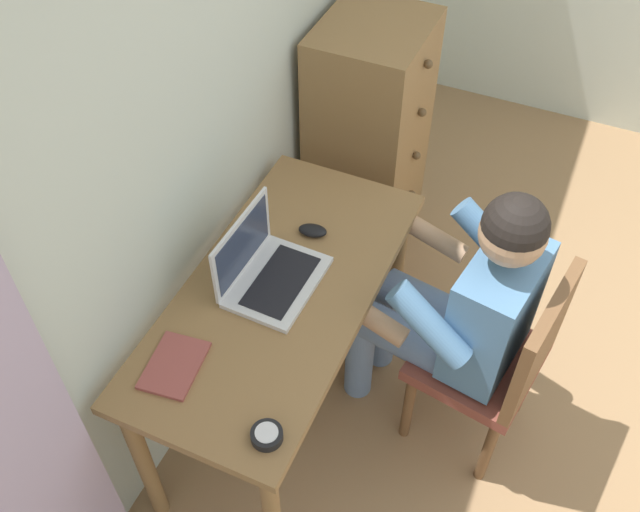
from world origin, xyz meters
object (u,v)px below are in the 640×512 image
object	(u,v)px
dresser	(368,142)
person_seated	(458,303)
laptop	(266,269)
notebook_pad	(174,365)
chair	(499,359)
desk	(281,310)
desk_clock	(267,435)
computer_mouse	(313,230)

from	to	relation	value
dresser	person_seated	xyz separation A→B (m)	(-0.80, -0.63, 0.10)
laptop	notebook_pad	size ratio (longest dim) A/B	1.65
chair	person_seated	size ratio (longest dim) A/B	0.73
desk	dresser	distance (m)	1.05
person_seated	laptop	size ratio (longest dim) A/B	3.42
chair	desk_clock	size ratio (longest dim) A/B	9.64
dresser	notebook_pad	size ratio (longest dim) A/B	5.34
computer_mouse	desk	bearing A→B (deg)	170.03
desk	notebook_pad	distance (m)	0.44
computer_mouse	desk_clock	xyz separation A→B (m)	(-0.76, -0.21, -0.00)
computer_mouse	person_seated	bearing A→B (deg)	-103.55
dresser	computer_mouse	distance (m)	0.80
dresser	laptop	xyz separation A→B (m)	(-1.03, -0.04, 0.23)
person_seated	laptop	world-z (taller)	person_seated
notebook_pad	desk_clock	bearing A→B (deg)	-112.25
desk	computer_mouse	world-z (taller)	computer_mouse
chair	computer_mouse	size ratio (longest dim) A/B	8.67
chair	person_seated	xyz separation A→B (m)	(0.03, 0.18, 0.18)
computer_mouse	notebook_pad	distance (m)	0.68
desk	desk_clock	distance (m)	0.55
person_seated	notebook_pad	size ratio (longest dim) A/B	5.64
desk	computer_mouse	distance (m)	0.30
dresser	chair	bearing A→B (deg)	-135.52
person_seated	desk_clock	xyz separation A→B (m)	(-0.74, 0.33, 0.09)
notebook_pad	person_seated	bearing A→B (deg)	-54.26
dresser	person_seated	bearing A→B (deg)	-141.69
dresser	laptop	bearing A→B (deg)	-177.93
desk_clock	computer_mouse	bearing A→B (deg)	15.45
desk	laptop	distance (m)	0.18
dresser	desk	bearing A→B (deg)	-174.95
desk	notebook_pad	world-z (taller)	notebook_pad
dresser	computer_mouse	xyz separation A→B (m)	(-0.77, -0.09, 0.20)
chair	notebook_pad	world-z (taller)	chair
desk	desk_clock	size ratio (longest dim) A/B	13.64
desk	desk_clock	bearing A→B (deg)	-157.24
desk	person_seated	world-z (taller)	person_seated
desk	dresser	xyz separation A→B (m)	(1.04, 0.09, -0.07)
chair	computer_mouse	xyz separation A→B (m)	(0.05, 0.72, 0.28)
dresser	laptop	world-z (taller)	dresser
person_seated	desk_clock	distance (m)	0.81
notebook_pad	dresser	bearing A→B (deg)	-9.48
laptop	computer_mouse	size ratio (longest dim) A/B	3.47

